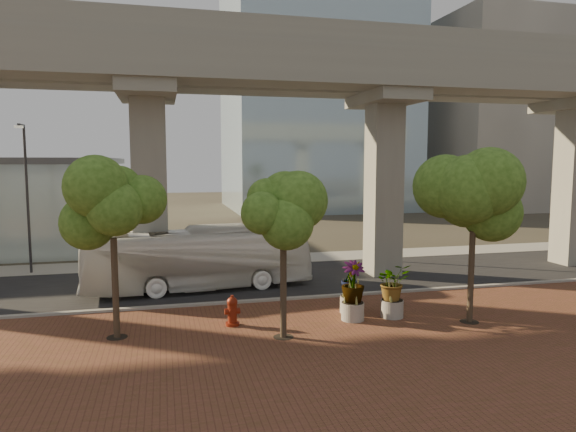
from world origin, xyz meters
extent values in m
plane|color=#343126|center=(0.00, 0.00, 0.00)|extent=(160.00, 160.00, 0.00)
cube|color=brown|center=(0.00, -8.00, 0.03)|extent=(70.00, 13.00, 0.06)
cube|color=black|center=(0.00, 2.00, 0.02)|extent=(90.00, 8.00, 0.04)
cube|color=gray|center=(0.00, -2.00, 0.08)|extent=(70.00, 0.25, 0.16)
cube|color=gray|center=(0.00, 7.50, 0.03)|extent=(90.00, 3.00, 0.06)
cube|color=gray|center=(0.00, 0.40, 10.50)|extent=(72.00, 2.40, 1.80)
cube|color=gray|center=(0.00, 3.60, 10.50)|extent=(72.00, 2.40, 1.80)
cube|color=gray|center=(0.00, -0.70, 11.90)|extent=(72.00, 0.12, 1.00)
cube|color=gray|center=(0.00, 4.70, 11.90)|extent=(72.00, 0.12, 1.00)
cube|color=#9E988E|center=(38.00, 36.00, 12.00)|extent=(18.00, 16.00, 24.00)
imported|color=silver|center=(-3.84, 0.95, 1.48)|extent=(10.76, 3.40, 2.95)
cylinder|color=maroon|center=(-3.03, -4.93, 0.12)|extent=(0.51, 0.51, 0.11)
cylinder|color=maroon|center=(-3.03, -4.93, 0.52)|extent=(0.34, 0.34, 0.82)
sphere|color=maroon|center=(-3.03, -4.93, 0.93)|extent=(0.39, 0.39, 0.39)
cylinder|color=maroon|center=(-3.03, -4.93, 1.12)|extent=(0.11, 0.11, 0.14)
cylinder|color=maroon|center=(-3.03, -4.93, 0.60)|extent=(0.56, 0.23, 0.23)
cylinder|color=gray|center=(3.11, -5.39, 0.40)|extent=(0.87, 0.87, 0.67)
imported|color=#315516|center=(3.11, -5.39, 1.46)|extent=(1.93, 1.93, 1.45)
cylinder|color=gray|center=(1.50, -5.37, 0.40)|extent=(0.87, 0.87, 0.67)
imported|color=#315516|center=(1.50, -5.37, 1.53)|extent=(2.12, 2.12, 1.59)
cylinder|color=gray|center=(1.77, -4.45, 0.39)|extent=(0.85, 0.85, 0.66)
imported|color=#315516|center=(1.77, -4.45, 1.43)|extent=(1.90, 1.90, 1.42)
cylinder|color=#4D3C2C|center=(-7.05, -5.29, 1.78)|extent=(0.22, 0.22, 3.44)
cylinder|color=black|center=(-7.05, -5.29, 0.07)|extent=(0.70, 0.70, 0.01)
cylinder|color=#4D3C2C|center=(-1.50, -6.61, 1.84)|extent=(0.22, 0.22, 3.57)
cylinder|color=black|center=(-1.50, -6.61, 0.07)|extent=(0.70, 0.70, 0.01)
cylinder|color=#4D3C2C|center=(5.68, -6.64, 1.78)|extent=(0.22, 0.22, 3.44)
cylinder|color=black|center=(5.68, -6.64, 0.07)|extent=(0.70, 0.70, 0.01)
cylinder|color=#29282C|center=(-12.46, 6.70, 3.98)|extent=(0.14, 0.14, 7.88)
cube|color=#29282C|center=(-12.46, 6.21, 7.92)|extent=(0.15, 0.98, 0.15)
cube|color=silver|center=(-12.46, 5.71, 7.82)|extent=(0.39, 0.20, 0.12)
cylinder|color=#303035|center=(7.16, 5.54, 4.64)|extent=(0.16, 0.16, 9.19)
cube|color=#303035|center=(7.16, 4.97, 9.23)|extent=(0.17, 1.15, 0.17)
cube|color=silver|center=(7.16, 4.39, 9.12)|extent=(0.46, 0.23, 0.14)
camera|label=1|loc=(-5.40, -23.22, 6.05)|focal=32.00mm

